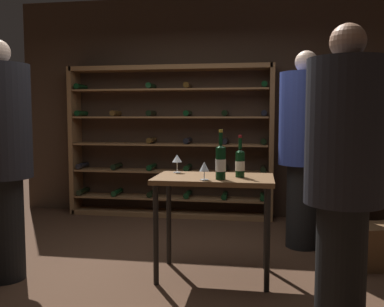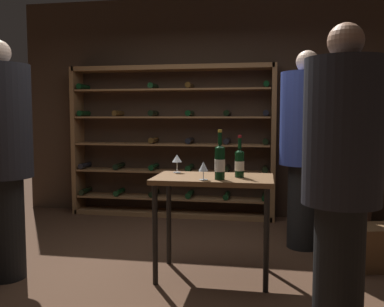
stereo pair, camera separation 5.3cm
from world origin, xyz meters
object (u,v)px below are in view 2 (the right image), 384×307
(person_host_in_suit, at_px, (306,141))
(wine_crate, at_px, (370,247))
(wine_bottle_green_slim, at_px, (240,163))
(person_bystander_red_print, at_px, (2,149))
(tasting_table, at_px, (213,190))
(wine_bottle_black_capsule, at_px, (220,162))
(wine_rack, at_px, (172,143))
(person_guest_blue_shirt, at_px, (342,167))
(wine_glass_stemmed_center, at_px, (177,159))
(wine_glass_stemmed_right, at_px, (203,167))
(display_cabinet, at_px, (350,167))

(person_host_in_suit, xyz_separation_m, wine_crate, (0.53, -0.51, -0.91))
(wine_bottle_green_slim, bearing_deg, person_bystander_red_print, -170.16)
(person_bystander_red_print, bearing_deg, tasting_table, -11.72)
(wine_crate, distance_m, wine_bottle_green_slim, 1.45)
(tasting_table, distance_m, person_bystander_red_print, 1.76)
(tasting_table, distance_m, wine_bottle_black_capsule, 0.31)
(wine_rack, xyz_separation_m, person_guest_blue_shirt, (1.69, -2.86, 0.05))
(tasting_table, bearing_deg, wine_glass_stemmed_center, 151.39)
(wine_glass_stemmed_right, bearing_deg, wine_glass_stemmed_center, 126.87)
(wine_rack, relative_size, tasting_table, 2.82)
(wine_crate, relative_size, wine_glass_stemmed_center, 3.00)
(person_bystander_red_print, bearing_deg, person_host_in_suit, 4.30)
(wine_rack, distance_m, wine_bottle_green_slim, 2.32)
(person_bystander_red_print, height_order, wine_crate, person_bystander_red_print)
(wine_crate, bearing_deg, wine_rack, 142.86)
(wine_bottle_green_slim, bearing_deg, wine_rack, 116.28)
(person_bystander_red_print, relative_size, wine_glass_stemmed_right, 13.55)
(wine_bottle_black_capsule, bearing_deg, wine_rack, 111.52)
(person_host_in_suit, bearing_deg, person_bystander_red_print, -49.62)
(wine_glass_stemmed_right, bearing_deg, person_bystander_red_print, -175.58)
(wine_glass_stemmed_center, bearing_deg, person_guest_blue_shirt, -38.31)
(wine_bottle_black_capsule, distance_m, wine_glass_stemmed_right, 0.14)
(person_host_in_suit, distance_m, wine_bottle_black_capsule, 1.34)
(person_bystander_red_print, height_order, person_guest_blue_shirt, person_bystander_red_print)
(tasting_table, xyz_separation_m, display_cabinet, (1.41, 1.79, 0.01))
(wine_rack, xyz_separation_m, wine_glass_stemmed_right, (0.76, -2.29, -0.04))
(person_guest_blue_shirt, relative_size, wine_bottle_green_slim, 5.50)
(person_host_in_suit, xyz_separation_m, wine_glass_stemmed_right, (-0.88, -1.15, -0.15))
(wine_rack, height_order, display_cabinet, wine_rack)
(wine_bottle_black_capsule, bearing_deg, person_guest_blue_shirt, -37.62)
(wine_rack, height_order, person_host_in_suit, wine_rack)
(tasting_table, xyz_separation_m, wine_bottle_black_capsule, (0.07, -0.16, 0.25))
(tasting_table, relative_size, wine_crate, 2.03)
(person_guest_blue_shirt, bearing_deg, wine_glass_stemmed_right, -51.50)
(person_bystander_red_print, height_order, wine_glass_stemmed_right, person_bystander_red_print)
(wine_bottle_black_capsule, bearing_deg, tasting_table, 113.83)
(wine_bottle_green_slim, bearing_deg, tasting_table, -179.06)
(person_guest_blue_shirt, xyz_separation_m, display_cabinet, (0.54, 2.57, -0.29))
(wine_rack, distance_m, tasting_table, 2.25)
(display_cabinet, xyz_separation_m, wine_glass_stemmed_right, (-1.47, -1.99, 0.20))
(person_bystander_red_print, bearing_deg, wine_bottle_black_capsule, -17.07)
(tasting_table, xyz_separation_m, person_bystander_red_print, (-1.70, -0.33, 0.34))
(display_cabinet, height_order, wine_glass_stemmed_right, display_cabinet)
(person_guest_blue_shirt, xyz_separation_m, wine_glass_stemmed_right, (-0.93, 0.58, -0.09))
(person_bystander_red_print, relative_size, display_cabinet, 1.30)
(tasting_table, height_order, person_bystander_red_print, person_bystander_red_print)
(tasting_table, height_order, wine_glass_stemmed_right, wine_glass_stemmed_right)
(tasting_table, bearing_deg, wine_bottle_green_slim, 0.94)
(wine_bottle_black_capsule, height_order, wine_glass_stemmed_center, wine_bottle_black_capsule)
(tasting_table, distance_m, wine_bottle_green_slim, 0.31)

